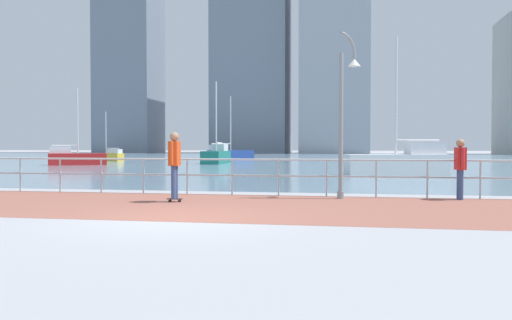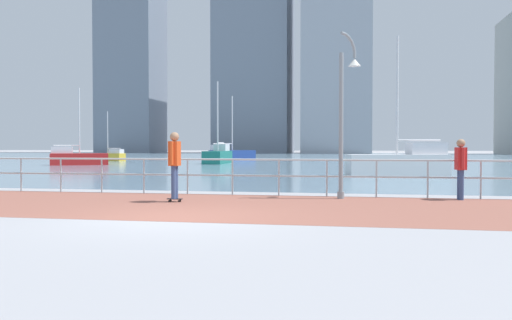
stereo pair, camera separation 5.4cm
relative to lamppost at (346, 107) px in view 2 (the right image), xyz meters
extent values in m
plane|color=#9E9EA3|center=(-3.33, 35.32, -2.55)|extent=(220.00, 220.00, 0.00)
cube|color=#935647|center=(-3.33, -2.37, -2.54)|extent=(28.00, 5.66, 0.01)
cube|color=#6B899E|center=(-3.33, 45.46, -2.55)|extent=(180.00, 88.00, 0.00)
cylinder|color=#B2BCC1|center=(-10.33, 0.46, -2.02)|extent=(0.05, 0.05, 1.06)
cylinder|color=#B2BCC1|center=(-8.93, 0.46, -2.02)|extent=(0.05, 0.05, 1.06)
cylinder|color=#B2BCC1|center=(-7.53, 0.46, -2.02)|extent=(0.05, 0.05, 1.06)
cylinder|color=#B2BCC1|center=(-6.13, 0.46, -2.02)|extent=(0.05, 0.05, 1.06)
cylinder|color=#B2BCC1|center=(-4.73, 0.46, -2.02)|extent=(0.05, 0.05, 1.06)
cylinder|color=#B2BCC1|center=(-3.33, 0.46, -2.02)|extent=(0.05, 0.05, 1.06)
cylinder|color=#B2BCC1|center=(-1.93, 0.46, -2.02)|extent=(0.05, 0.05, 1.06)
cylinder|color=#B2BCC1|center=(-0.53, 0.46, -2.02)|extent=(0.05, 0.05, 1.06)
cylinder|color=#B2BCC1|center=(0.87, 0.46, -2.02)|extent=(0.05, 0.05, 1.06)
cylinder|color=#B2BCC1|center=(2.27, 0.46, -2.02)|extent=(0.05, 0.05, 1.06)
cylinder|color=#B2BCC1|center=(3.67, 0.46, -2.02)|extent=(0.05, 0.05, 1.06)
cylinder|color=#B2BCC1|center=(-3.33, 0.46, -1.49)|extent=(25.20, 0.06, 0.06)
cylinder|color=#B2BCC1|center=(-3.33, 0.46, -1.97)|extent=(25.20, 0.06, 0.06)
cylinder|color=gray|center=(-0.12, -0.14, -2.45)|extent=(0.19, 0.19, 0.20)
cylinder|color=gray|center=(-0.12, -0.14, -0.54)|extent=(0.12, 0.12, 4.02)
cylinder|color=gray|center=(-0.07, -0.08, 2.01)|extent=(0.18, 0.19, 0.11)
cylinder|color=gray|center=(0.03, 0.04, 1.97)|extent=(0.19, 0.20, 0.15)
cylinder|color=gray|center=(0.12, 0.14, 1.88)|extent=(0.19, 0.20, 0.18)
cylinder|color=gray|center=(0.18, 0.21, 1.76)|extent=(0.17, 0.18, 0.19)
cylinder|color=gray|center=(0.23, 0.26, 1.62)|extent=(0.15, 0.15, 0.19)
cylinder|color=gray|center=(0.24, 0.28, 1.46)|extent=(0.12, 0.12, 0.17)
cone|color=silver|center=(0.24, 0.27, 1.27)|extent=(0.36, 0.36, 0.22)
cylinder|color=black|center=(-4.23, -1.73, -2.52)|extent=(0.06, 0.03, 0.06)
cylinder|color=black|center=(-4.23, -1.81, -2.52)|extent=(0.06, 0.03, 0.06)
cylinder|color=black|center=(-4.49, -1.74, -2.52)|extent=(0.06, 0.03, 0.06)
cylinder|color=black|center=(-4.49, -1.81, -2.52)|extent=(0.06, 0.03, 0.06)
cube|color=black|center=(-4.36, -1.77, -2.47)|extent=(0.40, 0.11, 0.02)
cylinder|color=#384C7A|center=(-4.36, -1.69, -2.03)|extent=(0.13, 0.13, 0.86)
cylinder|color=#384C7A|center=(-4.36, -1.85, -2.03)|extent=(0.13, 0.13, 0.86)
cube|color=#D84C1E|center=(-4.36, -1.77, -1.28)|extent=(0.24, 0.34, 0.64)
cylinder|color=#D84C1E|center=(-4.36, -1.54, -1.27)|extent=(0.09, 0.09, 0.61)
cylinder|color=#D84C1E|center=(-4.36, -2.00, -1.27)|extent=(0.09, 0.09, 0.61)
sphere|color=#A37A5B|center=(-4.36, -1.77, -0.85)|extent=(0.24, 0.24, 0.24)
cylinder|color=#384C7A|center=(3.06, 0.19, -2.14)|extent=(0.14, 0.14, 0.82)
cylinder|color=#384C7A|center=(3.08, 0.03, -2.14)|extent=(0.14, 0.14, 0.82)
cube|color=red|center=(3.07, 0.11, -1.43)|extent=(0.27, 0.36, 0.61)
cylinder|color=red|center=(3.05, 0.34, -1.41)|extent=(0.10, 0.10, 0.58)
cylinder|color=red|center=(3.09, -0.11, -1.41)|extent=(0.10, 0.10, 0.58)
sphere|color=#A37A5B|center=(3.07, 0.11, -1.01)|extent=(0.23, 0.23, 0.23)
cube|color=white|center=(2.37, 11.66, -2.03)|extent=(5.07, 2.57, 1.04)
cube|color=silver|center=(3.78, 11.99, -1.22)|extent=(1.94, 1.42, 0.58)
cylinder|color=silver|center=(2.37, 11.66, 1.38)|extent=(0.12, 0.12, 5.78)
cylinder|color=silver|center=(3.40, 11.91, -0.81)|extent=(2.15, 0.59, 0.09)
cube|color=#284799|center=(-11.90, 37.72, -2.05)|extent=(4.63, 3.94, 1.00)
cube|color=silver|center=(-13.03, 36.89, -1.27)|extent=(1.96, 1.82, 0.56)
cylinder|color=silver|center=(-11.90, 37.72, 1.24)|extent=(0.11, 0.11, 5.57)
cylinder|color=silver|center=(-12.73, 37.11, -0.88)|extent=(1.75, 1.32, 0.09)
cube|color=#B21E1E|center=(-20.16, 21.90, -2.10)|extent=(4.29, 3.08, 0.89)
cube|color=silver|center=(-21.27, 21.32, -1.41)|extent=(1.75, 1.50, 0.50)
cylinder|color=silver|center=(-20.16, 21.90, 0.83)|extent=(0.10, 0.10, 4.96)
cylinder|color=silver|center=(-20.97, 21.48, -1.06)|extent=(1.70, 0.94, 0.08)
cube|color=#197266|center=(-10.69, 27.11, -2.03)|extent=(1.60, 4.85, 1.03)
cube|color=silver|center=(-10.72, 28.56, -1.23)|extent=(1.08, 1.76, 0.57)
cylinder|color=silver|center=(-10.69, 27.11, 1.35)|extent=(0.11, 0.11, 5.73)
cylinder|color=silver|center=(-10.71, 28.17, -0.83)|extent=(0.14, 2.17, 0.09)
cube|color=gold|center=(-23.06, 32.48, -2.18)|extent=(3.56, 1.72, 0.73)
cube|color=silver|center=(-22.06, 32.27, -1.61)|extent=(1.35, 0.97, 0.41)
cylinder|color=silver|center=(-23.06, 32.48, 0.22)|extent=(0.08, 0.08, 4.07)
cylinder|color=silver|center=(-22.33, 32.32, -1.33)|extent=(1.52, 0.37, 0.07)
cube|color=#A3A8B2|center=(-2.64, 89.27, 21.01)|extent=(13.11, 13.41, 47.12)
cube|color=slate|center=(-19.74, 92.51, 13.81)|extent=(15.22, 13.56, 32.72)
cube|color=slate|center=(-46.73, 92.03, 19.17)|extent=(12.33, 11.07, 43.45)
camera|label=1|loc=(0.11, -14.76, -1.08)|focal=36.70mm
camera|label=2|loc=(0.16, -14.75, -1.08)|focal=36.70mm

